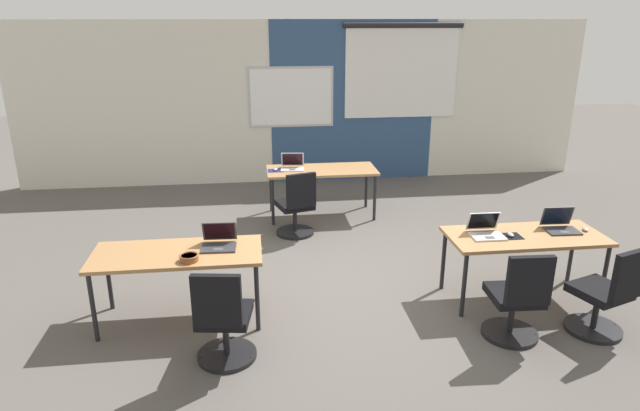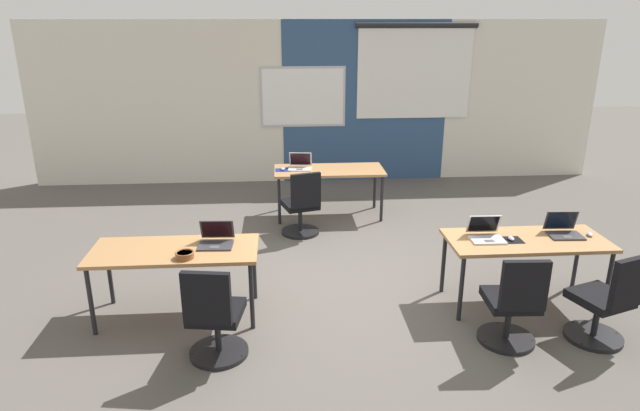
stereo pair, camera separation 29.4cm
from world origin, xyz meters
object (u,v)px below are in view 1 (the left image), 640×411
laptop_near_left_inner (219,242)px  mouse_far_left (276,169)px  desk_far_center (322,173)px  laptop_far_left (292,166)px  mouse_near_right_end (585,229)px  chair_near_left_inner (223,324)px  mouse_near_right_inner (511,235)px  chair_near_right_end (606,299)px  laptop_near_right_end (560,226)px  snack_bowl (189,257)px  desk_near_left (177,258)px  laptop_near_right_inner (486,231)px  chair_far_left (297,209)px  chair_near_right_inner (517,303)px  desk_near_right (525,240)px

laptop_near_left_inner → mouse_far_left: bearing=78.6°
desk_far_center → laptop_far_left: size_ratio=4.41×
mouse_near_right_end → chair_near_left_inner: 3.83m
mouse_far_left → mouse_near_right_inner: (2.25, -2.82, 0.00)m
laptop_far_left → chair_near_right_end: bearing=-47.9°
desk_far_center → chair_near_left_inner: chair_near_left_inner is taller
laptop_near_right_end → laptop_far_left: 3.80m
laptop_near_right_end → chair_near_left_inner: size_ratio=0.37×
laptop_far_left → snack_bowl: bearing=-104.6°
desk_near_left → snack_bowl: size_ratio=9.01×
desk_near_left → laptop_near_right_inner: bearing=0.7°
chair_far_left → chair_near_right_inner: size_ratio=1.00×
chair_far_left → laptop_near_right_inner: (1.77, -2.02, 0.39)m
desk_near_left → laptop_near_right_end: size_ratio=4.66×
laptop_near_right_end → snack_bowl: 3.79m
chair_far_left → laptop_near_left_inner: 2.21m
chair_near_right_end → laptop_near_right_inner: 1.24m
snack_bowl → chair_far_left: bearing=62.6°
laptop_near_right_end → mouse_near_right_end: bearing=-8.8°
desk_near_right → chair_near_right_inner: size_ratio=1.74×
laptop_near_left_inner → desk_far_center: bearing=66.1°
desk_far_center → snack_bowl: size_ratio=9.01×
desk_near_right → chair_near_right_end: 0.94m
laptop_near_right_end → mouse_near_right_inner: 0.60m
laptop_near_right_inner → laptop_far_left: bearing=123.6°
chair_near_right_inner → laptop_near_left_inner: (-2.68, 0.84, 0.39)m
chair_near_right_end → mouse_far_left: 4.59m
laptop_near_left_inner → laptop_near_right_inner: bearing=1.6°
laptop_near_left_inner → chair_near_left_inner: size_ratio=0.37×
mouse_near_right_inner → laptop_near_right_inner: bearing=166.0°
mouse_near_right_inner → chair_near_left_inner: size_ratio=0.11×
laptop_near_right_inner → chair_far_left: bearing=133.1°
desk_far_center → chair_near_right_end: size_ratio=1.74×
laptop_near_left_inner → chair_near_left_inner: laptop_near_left_inner is taller
chair_far_left → snack_bowl: bearing=46.4°
chair_near_right_end → mouse_near_right_inner: bearing=-70.6°
desk_far_center → chair_far_left: size_ratio=1.74×
chair_near_right_end → laptop_near_left_inner: 3.66m
mouse_near_right_inner → laptop_near_left_inner: size_ratio=0.30×
laptop_near_right_end → chair_near_left_inner: bearing=-163.4°
mouse_far_left → chair_near_right_end: bearing=-51.4°
desk_near_left → desk_near_right: (3.50, 0.00, 0.00)m
laptop_near_right_inner → snack_bowl: bearing=-173.4°
mouse_near_right_inner → snack_bowl: snack_bowl is taller
chair_near_right_end → mouse_near_right_inner: chair_near_right_end is taller
chair_far_left → mouse_near_right_inner: size_ratio=8.93×
desk_near_left → laptop_near_left_inner: laptop_near_left_inner is taller
mouse_near_right_end → chair_near_right_inner: bearing=-144.3°
mouse_near_right_end → mouse_near_right_inner: 0.85m
desk_near_right → chair_near_left_inner: 3.16m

